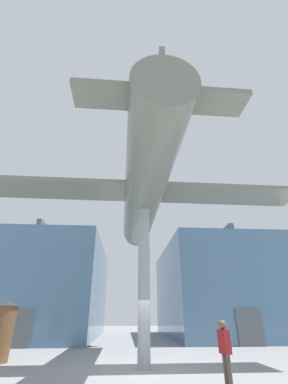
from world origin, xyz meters
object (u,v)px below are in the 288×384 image
(support_pylon_central, at_px, (144,279))
(suspended_airplane, at_px, (144,194))
(visitor_person, at_px, (225,347))
(info_kiosk, at_px, (2,329))

(support_pylon_central, xyz_separation_m, suspended_airplane, (-0.00, 0.23, 4.38))
(visitor_person, bearing_deg, support_pylon_central, -156.11)
(support_pylon_central, bearing_deg, suspended_airplane, 90.75)
(support_pylon_central, distance_m, suspended_airplane, 4.38)
(info_kiosk, bearing_deg, visitor_person, -29.04)
(support_pylon_central, bearing_deg, visitor_person, -53.44)
(info_kiosk, bearing_deg, support_pylon_central, -15.42)
(support_pylon_central, xyz_separation_m, info_kiosk, (-6.50, 1.79, -2.05))
(suspended_airplane, bearing_deg, visitor_person, -56.07)
(suspended_airplane, distance_m, info_kiosk, 9.28)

